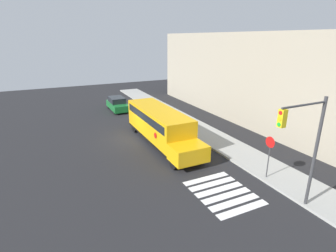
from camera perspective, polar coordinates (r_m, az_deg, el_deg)
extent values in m
plane|color=black|center=(23.52, -7.56, -2.82)|extent=(60.00, 60.00, 0.00)
cube|color=#9E9E99|center=(26.07, 6.10, -0.40)|extent=(44.00, 3.00, 0.15)
cube|color=#9E937F|center=(28.92, 17.64, 9.86)|extent=(32.00, 4.00, 9.09)
cube|color=white|center=(17.26, 8.27, -11.26)|extent=(0.50, 3.20, 0.01)
cube|color=white|center=(16.77, 9.62, -12.31)|extent=(0.50, 3.20, 0.01)
cube|color=white|center=(16.30, 11.06, -13.41)|extent=(0.50, 3.20, 0.01)
cube|color=white|center=(15.84, 12.60, -14.56)|extent=(0.50, 3.20, 0.01)
cube|color=white|center=(15.40, 14.24, -15.77)|extent=(0.50, 3.20, 0.01)
cube|color=white|center=(14.98, 16.00, -17.03)|extent=(0.50, 3.20, 0.01)
cube|color=#EAA80F|center=(22.31, -2.14, 0.68)|extent=(8.64, 2.50, 2.43)
cube|color=#EAA80F|center=(18.21, 4.48, -5.85)|extent=(1.76, 2.50, 1.14)
cube|color=black|center=(22.69, -2.10, -2.05)|extent=(8.64, 2.54, 0.16)
cube|color=black|center=(22.11, -2.16, 2.31)|extent=(7.95, 2.53, 0.64)
cylinder|color=red|center=(19.81, -2.80, -2.08)|extent=(0.44, 0.02, 0.44)
cylinder|color=black|center=(19.01, 7.15, -6.56)|extent=(1.00, 0.30, 1.00)
cylinder|color=black|center=(18.03, 1.30, -7.88)|extent=(1.00, 0.30, 1.00)
cylinder|color=black|center=(25.80, -2.68, 0.48)|extent=(1.00, 0.30, 1.00)
cylinder|color=black|center=(25.09, -7.22, -0.20)|extent=(1.00, 0.30, 1.00)
cube|color=#196B2D|center=(32.90, -10.90, 4.36)|extent=(4.37, 1.82, 0.75)
cube|color=#1E2328|center=(32.99, -11.09, 5.62)|extent=(2.45, 1.67, 0.63)
cylinder|color=black|center=(31.83, -8.81, 3.48)|extent=(0.64, 0.22, 0.64)
cylinder|color=black|center=(31.43, -11.56, 3.13)|extent=(0.64, 0.22, 0.64)
cylinder|color=black|center=(34.52, -10.24, 4.61)|extent=(0.64, 0.22, 0.64)
cylinder|color=black|center=(34.15, -12.79, 4.29)|extent=(0.64, 0.22, 0.64)
cylinder|color=#38383A|center=(17.61, 20.99, -7.06)|extent=(0.07, 0.07, 2.58)
cylinder|color=red|center=(17.09, 21.36, -3.30)|extent=(0.71, 0.03, 0.71)
cylinder|color=#38383A|center=(15.09, 29.33, -5.55)|extent=(0.16, 0.16, 5.98)
cylinder|color=#38383A|center=(13.17, 27.63, 4.09)|extent=(0.10, 2.81, 0.10)
cube|color=yellow|center=(12.28, 23.61, 1.55)|extent=(0.28, 0.28, 0.80)
cylinder|color=red|center=(12.10, 23.29, 2.64)|extent=(0.18, 0.02, 0.18)
cylinder|color=#EAB214|center=(12.17, 23.14, 1.46)|extent=(0.18, 0.02, 0.18)
cylinder|color=green|center=(12.24, 22.99, 0.30)|extent=(0.18, 0.02, 0.18)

